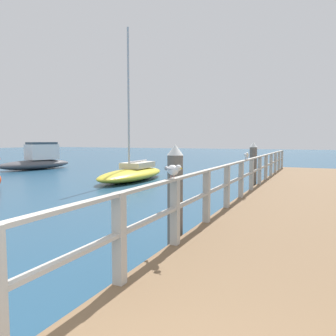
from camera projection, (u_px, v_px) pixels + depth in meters
name	position (u px, v px, depth m)	size (l,w,h in m)	color
pier_deck	(297.00, 201.00, 10.14)	(2.95, 20.12, 0.48)	brown
pier_railing	(252.00, 170.00, 10.64)	(0.12, 18.64, 1.02)	#B2ADA3
dock_piling_near	(175.00, 199.00, 6.01)	(0.29, 0.29, 2.01)	#6B6056
dock_piling_far	(253.00, 168.00, 12.94)	(0.29, 0.29, 2.01)	#6B6056
seagull_foreground	(173.00, 170.00, 4.92)	(0.40, 0.33, 0.21)	white
seagull_background	(247.00, 155.00, 9.82)	(0.23, 0.47, 0.21)	white
boat_2	(132.00, 173.00, 17.32)	(2.34, 5.99, 7.64)	gold
boat_3	(38.00, 160.00, 23.89)	(2.84, 5.67, 1.94)	#4C4C51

